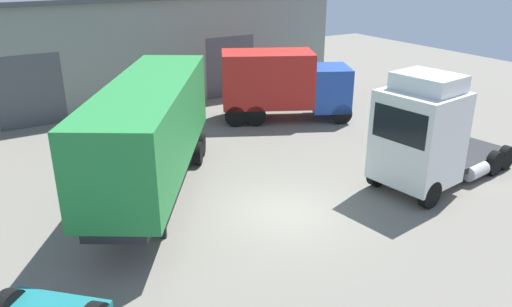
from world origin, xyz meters
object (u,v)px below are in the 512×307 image
object	(u,v)px
box_truck_blue	(283,82)
container_trailer_green	(151,127)
gravel_pile	(424,107)
tractor_unit_white	(426,136)

from	to	relation	value
box_truck_blue	container_trailer_green	bearing A→B (deg)	-122.81
container_trailer_green	gravel_pile	world-z (taller)	container_trailer_green
box_truck_blue	gravel_pile	distance (m)	7.39
container_trailer_green	gravel_pile	bearing A→B (deg)	127.07
container_trailer_green	tractor_unit_white	bearing A→B (deg)	95.62
container_trailer_green	box_truck_blue	size ratio (longest dim) A/B	1.39
tractor_unit_white	box_truck_blue	bearing A→B (deg)	-99.67
box_truck_blue	tractor_unit_white	bearing A→B (deg)	-65.42
tractor_unit_white	container_trailer_green	distance (m)	9.63
tractor_unit_white	box_truck_blue	distance (m)	9.60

